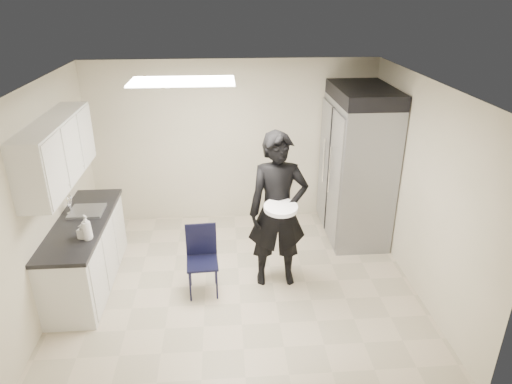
{
  "coord_description": "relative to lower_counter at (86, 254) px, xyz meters",
  "views": [
    {
      "loc": [
        -0.15,
        -4.95,
        3.56
      ],
      "look_at": [
        0.24,
        0.2,
        1.23
      ],
      "focal_mm": 32.0,
      "sensor_mm": 36.0,
      "label": 1
    }
  ],
  "objects": [
    {
      "name": "ceiling",
      "position": [
        1.95,
        -0.2,
        2.17
      ],
      "size": [
        4.5,
        4.5,
        0.0
      ],
      "primitive_type": "plane",
      "rotation": [
        3.14,
        0.0,
        0.0
      ],
      "color": "silver",
      "rests_on": "back_wall"
    },
    {
      "name": "lower_counter",
      "position": [
        0.0,
        0.0,
        0.0
      ],
      "size": [
        0.6,
        1.9,
        0.86
      ],
      "primitive_type": "cube",
      "color": "silver",
      "rests_on": "floor"
    },
    {
      "name": "sink",
      "position": [
        0.02,
        0.25,
        0.44
      ],
      "size": [
        0.42,
        0.4,
        0.14
      ],
      "primitive_type": "cube",
      "color": "gray",
      "rests_on": "countertop"
    },
    {
      "name": "notice_sticker_right",
      "position": [
        -0.29,
        0.1,
        0.75
      ],
      "size": [
        0.0,
        0.12,
        0.07
      ],
      "primitive_type": "cube",
      "color": "yellow",
      "rests_on": "left_wall"
    },
    {
      "name": "right_wall",
      "position": [
        4.2,
        -0.2,
        0.87
      ],
      "size": [
        0.0,
        4.0,
        4.0
      ],
      "primitive_type": "plane",
      "rotation": [
        1.57,
        0.0,
        -1.57
      ],
      "color": "beige",
      "rests_on": "floor"
    },
    {
      "name": "towel_dispenser",
      "position": [
        -0.19,
        1.15,
        1.19
      ],
      "size": [
        0.22,
        0.3,
        0.35
      ],
      "primitive_type": "cube",
      "color": "black",
      "rests_on": "left_wall"
    },
    {
      "name": "left_wall",
      "position": [
        -0.3,
        -0.2,
        0.87
      ],
      "size": [
        0.0,
        4.0,
        4.0
      ],
      "primitive_type": "plane",
      "rotation": [
        1.57,
        0.0,
        1.57
      ],
      "color": "beige",
      "rests_on": "floor"
    },
    {
      "name": "folding_chair",
      "position": [
        1.49,
        -0.32,
        0.0
      ],
      "size": [
        0.41,
        0.41,
        0.86
      ],
      "primitive_type": "cube",
      "rotation": [
        0.0,
        0.0,
        0.06
      ],
      "color": "black",
      "rests_on": "floor"
    },
    {
      "name": "ceiling_panel",
      "position": [
        1.35,
        0.2,
        2.14
      ],
      "size": [
        1.2,
        0.6,
        0.02
      ],
      "primitive_type": "cube",
      "color": "white",
      "rests_on": "ceiling"
    },
    {
      "name": "notice_sticker_left",
      "position": [
        -0.29,
        -0.1,
        0.79
      ],
      "size": [
        0.0,
        0.12,
        0.07
      ],
      "primitive_type": "cube",
      "color": "yellow",
      "rests_on": "left_wall"
    },
    {
      "name": "faucet",
      "position": [
        -0.18,
        0.25,
        0.59
      ],
      "size": [
        0.02,
        0.02,
        0.24
      ],
      "primitive_type": "cylinder",
      "color": "silver",
      "rests_on": "countertop"
    },
    {
      "name": "bucket_lid",
      "position": [
        2.45,
        -0.37,
        0.76
      ],
      "size": [
        0.41,
        0.41,
        0.05
      ],
      "primitive_type": "cylinder",
      "rotation": [
        0.0,
        0.0,
        0.01
      ],
      "color": "silver",
      "rests_on": "man_tuxedo"
    },
    {
      "name": "soap_bottle_a",
      "position": [
        0.21,
        -0.46,
        0.63
      ],
      "size": [
        0.17,
        0.17,
        0.31
      ],
      "primitive_type": "imported",
      "rotation": [
        0.0,
        0.0,
        0.63
      ],
      "color": "silver",
      "rests_on": "countertop"
    },
    {
      "name": "commercial_fridge",
      "position": [
        3.78,
        1.07,
        0.62
      ],
      "size": [
        0.8,
        1.35,
        2.1
      ],
      "primitive_type": "cube",
      "color": "gray",
      "rests_on": "floor"
    },
    {
      "name": "back_wall",
      "position": [
        1.95,
        1.8,
        0.87
      ],
      "size": [
        4.5,
        0.0,
        4.5
      ],
      "primitive_type": "plane",
      "rotation": [
        1.57,
        0.0,
        0.0
      ],
      "color": "beige",
      "rests_on": "floor"
    },
    {
      "name": "floor",
      "position": [
        1.95,
        -0.2,
        -0.43
      ],
      "size": [
        4.5,
        4.5,
        0.0
      ],
      "primitive_type": "plane",
      "color": "#B7A990",
      "rests_on": "ground"
    },
    {
      "name": "upper_cabinets",
      "position": [
        -0.13,
        0.0,
        1.4
      ],
      "size": [
        0.35,
        1.8,
        0.75
      ],
      "primitive_type": "cube",
      "color": "silver",
      "rests_on": "left_wall"
    },
    {
      "name": "soap_bottle_b",
      "position": [
        0.14,
        -0.43,
        0.57
      ],
      "size": [
        0.1,
        0.1,
        0.17
      ],
      "primitive_type": "imported",
      "rotation": [
        0.0,
        0.0,
        -0.37
      ],
      "color": "#ACACB8",
      "rests_on": "countertop"
    },
    {
      "name": "fridge_compressor",
      "position": [
        3.78,
        1.07,
        1.77
      ],
      "size": [
        0.8,
        1.35,
        0.2
      ],
      "primitive_type": "cube",
      "color": "black",
      "rests_on": "commercial_fridge"
    },
    {
      "name": "man_tuxedo",
      "position": [
        2.45,
        -0.12,
        0.59
      ],
      "size": [
        0.75,
        0.5,
        2.03
      ],
      "primitive_type": "imported",
      "rotation": [
        0.0,
        0.0,
        0.01
      ],
      "color": "black",
      "rests_on": "floor"
    },
    {
      "name": "countertop",
      "position": [
        0.0,
        0.0,
        0.46
      ],
      "size": [
        0.64,
        1.95,
        0.05
      ],
      "primitive_type": "cube",
      "color": "black",
      "rests_on": "lower_counter"
    }
  ]
}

